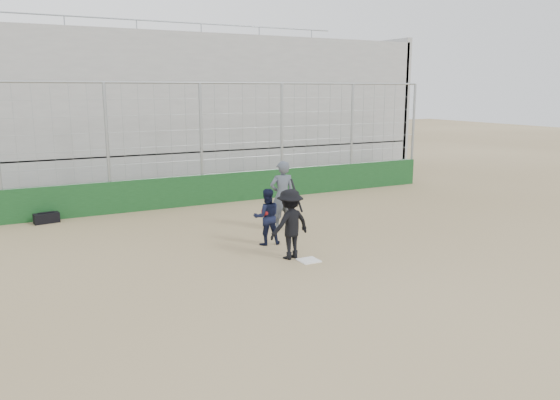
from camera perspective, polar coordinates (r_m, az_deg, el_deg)
name	(u,v)px	position (r m, az deg, el deg)	size (l,w,h in m)	color
ground	(309,261)	(12.37, 3.02, -6.38)	(90.00, 90.00, 0.00)	brown
home_plate	(309,260)	(12.37, 3.02, -6.32)	(0.44, 0.44, 0.02)	white
backstop	(202,176)	(18.37, -8.12, 2.50)	(18.10, 0.25, 4.04)	#123A17
bleachers	(160,111)	(22.90, -12.48, 9.05)	(20.25, 6.70, 6.98)	gray
batter_at_plate	(290,224)	(12.35, 1.05, -2.52)	(1.14, 0.83, 1.77)	black
catcher_crouched	(267,226)	(13.49, -1.38, -2.70)	(0.77, 0.65, 0.98)	black
umpire	(282,199)	(14.83, 0.23, 0.09)	(0.70, 0.46, 1.72)	#434A55
equipment_bag	(47,218)	(17.13, -23.21, -1.74)	(0.72, 0.39, 0.33)	black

